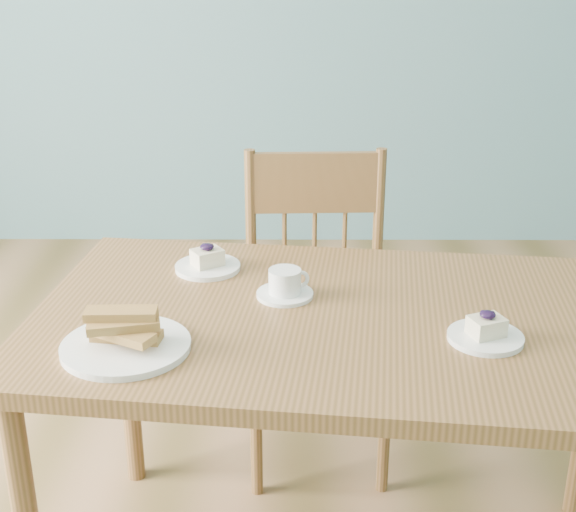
{
  "coord_description": "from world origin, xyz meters",
  "views": [
    {
      "loc": [
        0.16,
        -1.33,
        1.46
      ],
      "look_at": [
        0.15,
        0.24,
        0.83
      ],
      "focal_mm": 50.0,
      "sensor_mm": 36.0,
      "label": 1
    }
  ],
  "objects_px": {
    "dining_chair": "(317,311)",
    "cheesecake_plate_near": "(486,333)",
    "coffee_cup": "(285,285)",
    "biscotti_plate": "(125,338)",
    "dining_table": "(348,345)",
    "cheesecake_plate_far": "(208,263)"
  },
  "relations": [
    {
      "from": "cheesecake_plate_far",
      "to": "biscotti_plate",
      "type": "distance_m",
      "value": 0.41
    },
    {
      "from": "cheesecake_plate_near",
      "to": "biscotti_plate",
      "type": "bearing_deg",
      "value": -176.52
    },
    {
      "from": "cheesecake_plate_far",
      "to": "coffee_cup",
      "type": "height_order",
      "value": "cheesecake_plate_far"
    },
    {
      "from": "dining_chair",
      "to": "cheesecake_plate_near",
      "type": "distance_m",
      "value": 0.77
    },
    {
      "from": "dining_table",
      "to": "biscotti_plate",
      "type": "xyz_separation_m",
      "value": [
        -0.44,
        -0.15,
        0.1
      ]
    },
    {
      "from": "coffee_cup",
      "to": "biscotti_plate",
      "type": "bearing_deg",
      "value": -158.25
    },
    {
      "from": "dining_chair",
      "to": "biscotti_plate",
      "type": "height_order",
      "value": "dining_chair"
    },
    {
      "from": "cheesecake_plate_near",
      "to": "cheesecake_plate_far",
      "type": "distance_m",
      "value": 0.68
    },
    {
      "from": "dining_chair",
      "to": "biscotti_plate",
      "type": "distance_m",
      "value": 0.84
    },
    {
      "from": "cheesecake_plate_far",
      "to": "coffee_cup",
      "type": "distance_m",
      "value": 0.24
    },
    {
      "from": "dining_chair",
      "to": "cheesecake_plate_far",
      "type": "distance_m",
      "value": 0.49
    },
    {
      "from": "cheesecake_plate_near",
      "to": "dining_chair",
      "type": "bearing_deg",
      "value": 115.55
    },
    {
      "from": "dining_table",
      "to": "coffee_cup",
      "type": "distance_m",
      "value": 0.19
    },
    {
      "from": "cheesecake_plate_near",
      "to": "dining_table",
      "type": "bearing_deg",
      "value": 157.06
    },
    {
      "from": "dining_table",
      "to": "cheesecake_plate_far",
      "type": "height_order",
      "value": "cheesecake_plate_far"
    },
    {
      "from": "coffee_cup",
      "to": "biscotti_plate",
      "type": "xyz_separation_m",
      "value": [
        -0.31,
        -0.25,
        -0.0
      ]
    },
    {
      "from": "dining_table",
      "to": "coffee_cup",
      "type": "bearing_deg",
      "value": 152.28
    },
    {
      "from": "cheesecake_plate_far",
      "to": "coffee_cup",
      "type": "xyz_separation_m",
      "value": [
        0.19,
        -0.15,
        0.01
      ]
    },
    {
      "from": "dining_table",
      "to": "biscotti_plate",
      "type": "relative_size",
      "value": 5.66
    },
    {
      "from": "dining_chair",
      "to": "coffee_cup",
      "type": "distance_m",
      "value": 0.54
    },
    {
      "from": "cheesecake_plate_near",
      "to": "cheesecake_plate_far",
      "type": "xyz_separation_m",
      "value": [
        -0.58,
        0.35,
        0.0
      ]
    },
    {
      "from": "biscotti_plate",
      "to": "dining_table",
      "type": "bearing_deg",
      "value": 19.17
    }
  ]
}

